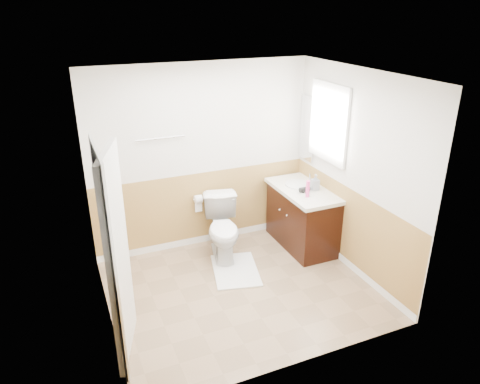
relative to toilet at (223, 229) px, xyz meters
name	(u,v)px	position (x,y,z in m)	size (l,w,h in m)	color
floor	(241,289)	(-0.10, -0.82, -0.40)	(3.00, 3.00, 0.00)	#8C7051
ceiling	(241,75)	(-0.10, -0.82, 2.10)	(3.00, 3.00, 0.00)	white
wall_back	(202,158)	(-0.10, 0.48, 0.85)	(3.00, 3.00, 0.00)	silver
wall_front	(301,249)	(-0.10, -2.12, 0.85)	(3.00, 3.00, 0.00)	silver
wall_left	(98,217)	(-1.60, -0.82, 0.85)	(3.00, 3.00, 0.00)	silver
wall_right	(355,174)	(1.40, -0.82, 0.85)	(3.00, 3.00, 0.00)	silver
wainscot_back	(204,209)	(-0.10, 0.47, 0.10)	(3.00, 3.00, 0.00)	#B78A49
wainscot_front	(296,320)	(-0.10, -2.10, 0.10)	(3.00, 3.00, 0.00)	#B78A49
wainscot_left	(108,282)	(-1.59, -0.82, 0.10)	(2.60, 2.60, 0.00)	#B78A49
wainscot_right	(348,229)	(1.39, -0.82, 0.10)	(2.60, 2.60, 0.00)	#B78A49
toilet	(223,229)	(0.00, 0.00, 0.00)	(0.45, 0.79, 0.81)	white
bath_mat	(236,270)	(0.00, -0.42, -0.39)	(0.55, 0.80, 0.02)	white
vanity_cabinet	(302,219)	(1.11, -0.15, 0.00)	(0.55, 1.10, 0.80)	black
vanity_knob_left	(287,216)	(0.81, -0.25, 0.15)	(0.03, 0.03, 0.03)	#B8B8BF
vanity_knob_right	(280,210)	(0.81, -0.05, 0.15)	(0.03, 0.03, 0.03)	silver
countertop	(303,191)	(1.10, -0.15, 0.42)	(0.60, 1.15, 0.05)	white
sink_basin	(298,184)	(1.11, 0.00, 0.46)	(0.36, 0.36, 0.02)	silver
faucet	(310,178)	(1.29, 0.00, 0.52)	(0.02, 0.02, 0.14)	silver
lotion_bottle	(308,189)	(1.01, -0.40, 0.56)	(0.05, 0.05, 0.22)	#ED3D8E
soap_dispenser	(315,182)	(1.23, -0.23, 0.55)	(0.10, 0.10, 0.21)	gray
hair_dryer_body	(305,190)	(1.06, -0.24, 0.48)	(0.07, 0.07, 0.14)	black
hair_dryer_handle	(303,192)	(1.03, -0.26, 0.45)	(0.03, 0.03, 0.07)	black
mirror_panel	(307,128)	(1.38, 0.28, 1.15)	(0.02, 0.35, 0.90)	silver
window_frame	(329,123)	(1.37, -0.23, 1.35)	(0.04, 0.80, 1.00)	white
window_glass	(330,123)	(1.39, -0.23, 1.35)	(0.01, 0.70, 0.90)	white
door	(118,258)	(-1.50, -1.27, 0.62)	(0.05, 0.80, 2.04)	white
door_frame	(109,259)	(-1.58, -1.27, 0.63)	(0.02, 0.92, 2.10)	white
door_knob	(120,247)	(-1.44, -0.94, 0.55)	(0.06, 0.06, 0.06)	silver
towel_bar	(161,138)	(-0.65, 0.43, 1.20)	(0.02, 0.02, 0.62)	silver
tp_holder_bar	(198,199)	(-0.20, 0.41, 0.30)	(0.02, 0.02, 0.14)	silver
tp_roll	(198,199)	(-0.20, 0.41, 0.30)	(0.11, 0.11, 0.10)	white
tp_sheet	(198,206)	(-0.20, 0.41, 0.19)	(0.10, 0.01, 0.16)	white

